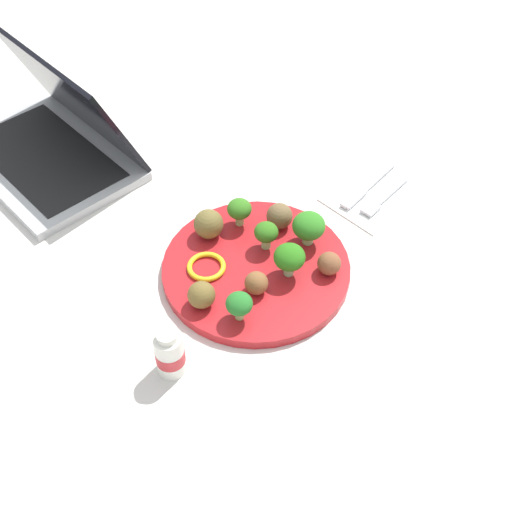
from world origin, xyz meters
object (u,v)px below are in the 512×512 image
Objects in this scene: broccoli_floret_mid_left at (289,258)px; broccoli_floret_far_rim at (239,210)px; meatball_front_left at (204,297)px; fork at (383,197)px; meatball_near_rim at (209,224)px; meatball_center at (329,264)px; knife at (367,187)px; broccoli_floret_front_right at (266,233)px; napkin at (377,192)px; laptop at (53,142)px; plate at (256,269)px; broccoli_floret_front_left at (309,226)px; pepper_ring_back_right at (206,267)px; meatball_mid_left at (279,216)px; broccoli_floret_near_rim at (239,304)px; meatball_back_right at (256,283)px; yogurt_bottle at (170,353)px.

broccoli_floret_far_rim is at bearing -99.07° from broccoli_floret_mid_left.
broccoli_floret_mid_left is at bearing 162.49° from meatball_front_left.
fork is (-0.37, 0.03, -0.03)m from meatball_front_left.
meatball_near_rim is (0.03, -0.14, -0.01)m from broccoli_floret_mid_left.
meatball_center is 0.24× the size of knife.
napkin is at bearing 172.50° from broccoli_floret_front_right.
laptop is at bearing -79.56° from broccoli_floret_mid_left.
meatball_front_left reaches higher than plate.
broccoli_floret_front_left is 0.37× the size of knife.
broccoli_floret_far_rim is at bearing -160.72° from pepper_ring_back_right.
knife is (-0.22, 0.08, -0.04)m from broccoli_floret_far_rim.
knife is at bearing -172.18° from broccoli_floret_front_left.
meatball_mid_left is at bearing -168.18° from meatball_front_left.
laptop is (-0.02, -0.49, -0.01)m from broccoli_floret_near_rim.
broccoli_floret_mid_left reaches higher than meatball_mid_left.
meatball_back_right reaches higher than fork.
plate is at bearing 22.55° from meatball_mid_left.
fork is (-0.32, 0.08, -0.01)m from pepper_ring_back_right.
broccoli_floret_front_right reaches higher than meatball_front_left.
meatball_back_right is 0.30m from fork.
meatball_back_right is at bearing 7.22° from broccoli_floret_front_left.
meatball_back_right is 0.08m from meatball_front_left.
meatball_back_right is 0.30m from knife.
meatball_front_left is (0.13, -0.04, -0.01)m from broccoli_floret_mid_left.
fork is 0.83× the size of knife.
broccoli_floret_mid_left is 1.58× the size of meatball_back_right.
yogurt_bottle is (0.47, 0.03, 0.03)m from napkin.
laptop reaches higher than meatball_front_left.
meatball_back_right is (0.03, 0.04, 0.03)m from plate.
meatball_mid_left is at bearing -158.75° from broccoli_floret_front_right.
fork and knife have the same top height.
meatball_mid_left is at bearing -157.45° from plate.
laptop reaches higher than broccoli_floret_far_rim.
fork is (-0.27, 0.13, -0.03)m from meatball_near_rim.
fork is (-0.17, 0.01, -0.04)m from broccoli_floret_front_left.
meatball_front_left is 0.50× the size of yogurt_bottle.
broccoli_floret_near_rim is 1.10× the size of meatball_mid_left.
broccoli_floret_front_left reaches higher than broccoli_floret_far_rim.
broccoli_floret_front_left is 0.15m from meatball_near_rim.
broccoli_floret_near_rim is 0.77× the size of pepper_ring_back_right.
meatball_back_right is (0.07, 0.05, -0.01)m from broccoli_floret_front_right.
yogurt_bottle is at bearing 23.53° from meatball_front_left.
knife is (-0.27, 0.09, -0.03)m from meatball_near_rim.
yogurt_bottle is at bearing 32.87° from pepper_ring_back_right.
broccoli_floret_near_rim is 1.14× the size of meatball_front_left.
meatball_near_rim reaches higher than pepper_ring_back_right.
laptop is at bearing -75.59° from meatball_center.
meatball_front_left is 0.23× the size of napkin.
meatball_center is (-0.10, 0.05, 0.00)m from meatball_back_right.
meatball_front_left is at bearing 11.82° from meatball_mid_left.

